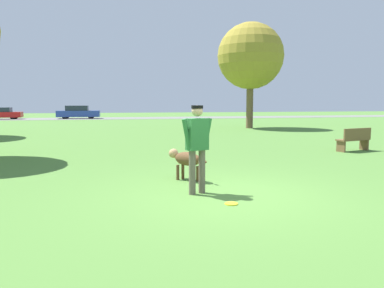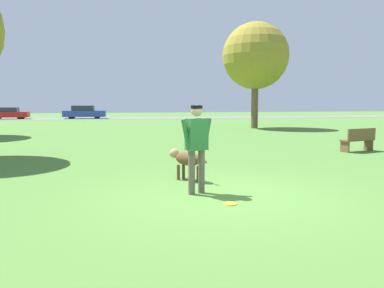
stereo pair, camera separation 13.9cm
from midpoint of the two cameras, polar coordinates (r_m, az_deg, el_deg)
name	(u,v)px [view 1 (the left image)]	position (r m, az deg, el deg)	size (l,w,h in m)	color
ground_plane	(223,195)	(7.21, 4.24, -7.76)	(120.00, 120.00, 0.00)	#4C7A33
far_road_strip	(126,118)	(43.11, -10.05, 3.90)	(120.00, 6.00, 0.01)	slate
person	(197,142)	(7.13, 0.23, 0.34)	(0.66, 0.34, 1.70)	#665B4C
dog	(186,159)	(8.44, -1.45, -2.35)	(0.75, 0.98, 0.69)	brown
frisbee	(231,204)	(6.59, 5.40, -9.04)	(0.23, 0.23, 0.02)	yellow
tree_far_right	(251,56)	(26.32, 8.75, 13.06)	(4.48, 4.48, 7.14)	brown
parked_car_red	(2,113)	(44.71, -27.10, 4.16)	(3.98, 1.76, 1.25)	red
parked_car_blue	(78,112)	(43.11, -17.04, 4.63)	(4.60, 1.90, 1.44)	#284293
park_bench	(355,139)	(14.74, 23.30, 0.73)	(1.46, 0.76, 0.84)	brown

